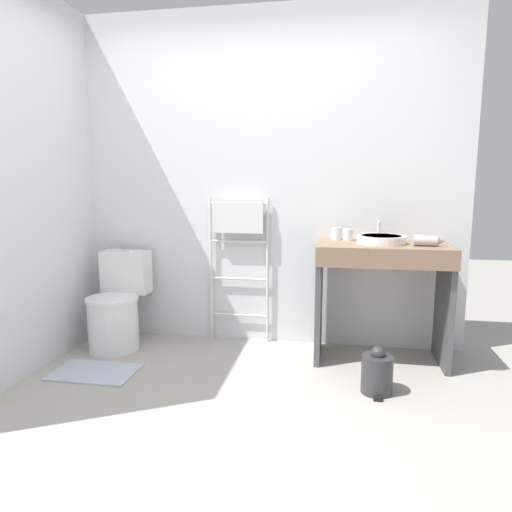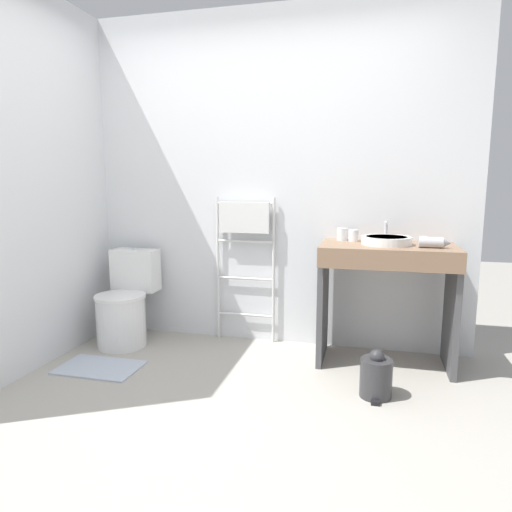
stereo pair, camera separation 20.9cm
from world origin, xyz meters
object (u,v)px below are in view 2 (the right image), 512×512
object	(u,v)px
towel_radiator	(245,236)
cup_near_wall	(342,234)
hair_dryer	(432,242)
trash_bin	(376,376)
sink_basin	(386,240)
toilet	(125,306)
cup_near_edge	(353,235)

from	to	relation	value
towel_radiator	cup_near_wall	xyz separation A→B (m)	(0.77, -0.05, 0.04)
towel_radiator	cup_near_wall	distance (m)	0.77
hair_dryer	trash_bin	bearing A→B (deg)	-124.70
towel_radiator	cup_near_wall	world-z (taller)	towel_radiator
hair_dryer	trash_bin	world-z (taller)	hair_dryer
sink_basin	toilet	bearing A→B (deg)	-177.73
trash_bin	cup_near_edge	bearing A→B (deg)	105.18
cup_near_edge	hair_dryer	world-z (taller)	cup_near_edge
sink_basin	cup_near_wall	size ratio (longest dim) A/B	3.76
cup_near_wall	hair_dryer	xyz separation A→B (m)	(0.60, -0.24, -0.01)
toilet	cup_near_edge	xyz separation A→B (m)	(1.76, 0.21, 0.59)
cup_near_wall	cup_near_edge	distance (m)	0.09
hair_dryer	cup_near_wall	bearing A→B (deg)	158.13
towel_radiator	hair_dryer	size ratio (longest dim) A/B	5.71
cup_near_wall	hair_dryer	distance (m)	0.65
towel_radiator	trash_bin	bearing A→B (deg)	-36.66
cup_near_edge	sink_basin	bearing A→B (deg)	-29.78
sink_basin	hair_dryer	size ratio (longest dim) A/B	1.66
sink_basin	trash_bin	bearing A→B (deg)	-94.44
toilet	cup_near_edge	bearing A→B (deg)	6.79
sink_basin	cup_near_wall	world-z (taller)	cup_near_wall
towel_radiator	cup_near_edge	distance (m)	0.86
toilet	trash_bin	distance (m)	2.01
hair_dryer	towel_radiator	bearing A→B (deg)	167.93
toilet	hair_dryer	xyz separation A→B (m)	(2.28, 0.00, 0.59)
cup_near_edge	hair_dryer	distance (m)	0.56
cup_near_edge	cup_near_wall	bearing A→B (deg)	157.58
toilet	cup_near_wall	bearing A→B (deg)	8.26
towel_radiator	trash_bin	distance (m)	1.49
cup_near_wall	trash_bin	bearing A→B (deg)	-69.56
sink_basin	hair_dryer	world-z (taller)	hair_dryer
toilet	cup_near_edge	world-z (taller)	cup_near_edge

